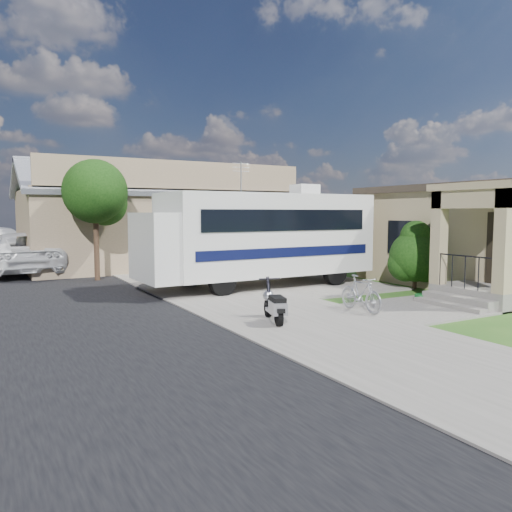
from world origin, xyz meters
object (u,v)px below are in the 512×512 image
motorhome (260,235)px  bicycle (361,296)px  pickup_truck (22,253)px  garden_hose (421,298)px  shrub (415,254)px  scooter (274,306)px

motorhome → bicycle: bearing=-91.6°
pickup_truck → garden_hose: pickup_truck is taller
motorhome → bicycle: (0.02, -5.21, -1.35)m
shrub → bicycle: shrub is taller
motorhome → scooter: motorhome is taller
shrub → bicycle: 5.03m
pickup_truck → motorhome: bearing=129.4°
motorhome → garden_hose: motorhome is taller
garden_hose → motorhome: bearing=121.0°
shrub → scooter: (-6.98, -2.35, -0.74)m
shrub → garden_hose: (-1.61, -1.79, -1.10)m
scooter → pickup_truck: size_ratio=0.23×
scooter → shrub: bearing=35.6°
scooter → bicycle: bearing=17.3°
shrub → garden_hose: size_ratio=6.16×
bicycle → garden_hose: size_ratio=4.08×
shrub → garden_hose: bearing=-132.0°
motorhome → shrub: (4.41, -2.87, -0.63)m
scooter → bicycle: scooter is taller
bicycle → garden_hose: bicycle is taller
shrub → scooter: shrub is taller
motorhome → shrub: size_ratio=3.58×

